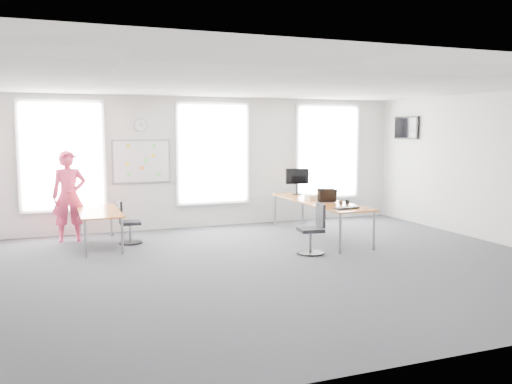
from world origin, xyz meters
name	(u,v)px	position (x,y,z in m)	size (l,w,h in m)	color
floor	(265,266)	(0.00, 0.00, 0.00)	(10.00, 10.00, 0.00)	#26272B
ceiling	(265,82)	(0.00, 0.00, 3.00)	(10.00, 10.00, 0.00)	silver
wall_back	(200,162)	(0.00, 4.00, 1.50)	(10.00, 10.00, 0.00)	silver
wall_front	(425,210)	(0.00, -4.00, 1.50)	(10.00, 10.00, 0.00)	silver
wall_right	(502,168)	(5.00, 0.00, 1.50)	(10.00, 10.00, 0.00)	silver
window_left	(62,156)	(-3.00, 3.97, 1.70)	(1.60, 0.06, 2.20)	white
window_mid	(213,154)	(0.30, 3.97, 1.70)	(1.60, 0.06, 2.20)	white
window_right	(327,152)	(3.30, 3.97, 1.70)	(1.60, 0.06, 2.20)	white
desk_right	(319,203)	(2.01, 1.93, 0.72)	(0.84, 3.15, 0.77)	#B3561A
desk_left	(99,214)	(-2.40, 2.65, 0.64)	(0.76, 1.90, 0.69)	#B3561A
chair_right	(313,232)	(1.17, 0.55, 0.40)	(0.49, 0.49, 0.92)	black
chair_left	(128,225)	(-1.86, 2.67, 0.38)	(0.46, 0.46, 0.87)	black
person	(69,196)	(-2.92, 3.35, 0.92)	(0.67, 0.44, 1.84)	#DB365A
whiteboard	(142,162)	(-1.35, 3.97, 1.55)	(1.20, 0.03, 0.90)	silver
wall_clock	(141,125)	(-1.35, 3.97, 2.35)	(0.30, 0.30, 0.04)	gray
tv	(407,128)	(4.95, 3.00, 2.30)	(0.06, 0.90, 0.55)	black
keyboard	(346,208)	(1.93, 0.69, 0.78)	(0.47, 0.17, 0.02)	black
mouse	(358,207)	(2.15, 0.65, 0.79)	(0.07, 0.11, 0.04)	black
lens_cap	(348,206)	(2.14, 0.99, 0.77)	(0.06, 0.06, 0.01)	black
headphones	(344,202)	(2.18, 1.21, 0.82)	(0.19, 0.10, 0.11)	black
laptop_sleeve	(327,196)	(2.00, 1.58, 0.91)	(0.37, 0.28, 0.29)	black
paper_stack	(313,197)	(1.95, 2.09, 0.82)	(0.31, 0.23, 0.11)	#F1E1C2
monitor	(297,179)	(2.06, 3.13, 1.13)	(0.53, 0.22, 0.60)	black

